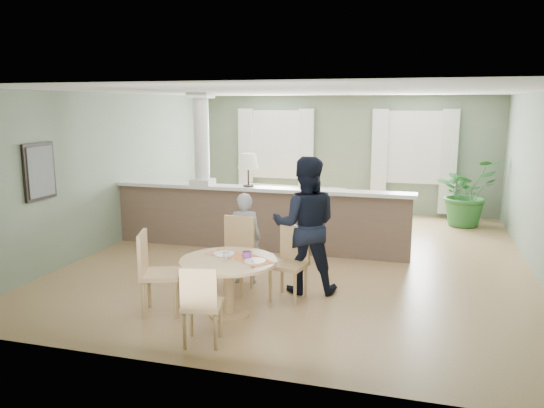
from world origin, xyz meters
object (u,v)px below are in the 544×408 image
(chair_near, at_px, (201,302))
(man_person, at_px, (305,225))
(chair_far_boy, at_px, (236,250))
(dining_table, at_px, (229,271))
(chair_side, at_px, (154,269))
(sofa, at_px, (285,209))
(houseplant, at_px, (466,192))
(child_person, at_px, (244,238))
(chair_far_man, at_px, (291,259))

(chair_near, bearing_deg, man_person, -121.10)
(man_person, bearing_deg, chair_far_boy, 0.05)
(dining_table, relative_size, chair_side, 1.14)
(sofa, xyz_separation_m, houseplant, (3.50, 1.44, 0.28))
(houseplant, xyz_separation_m, chair_side, (-3.92, -6.07, -0.14))
(chair_side, distance_m, child_person, 1.53)
(chair_far_boy, bearing_deg, dining_table, -72.44)
(houseplant, height_order, chair_side, houseplant)
(child_person, bearing_deg, chair_side, 52.28)
(chair_far_boy, height_order, child_person, child_person)
(houseplant, height_order, chair_far_boy, houseplant)
(dining_table, height_order, man_person, man_person)
(sofa, distance_m, man_person, 3.58)
(chair_far_man, relative_size, child_person, 0.73)
(chair_side, relative_size, man_person, 0.55)
(dining_table, bearing_deg, chair_side, -168.62)
(dining_table, distance_m, chair_far_boy, 0.92)
(chair_far_boy, bearing_deg, child_person, 88.70)
(dining_table, bearing_deg, sofa, 96.04)
(child_person, bearing_deg, houseplant, -136.04)
(child_person, bearing_deg, sofa, -97.00)
(chair_far_boy, distance_m, chair_near, 1.76)
(chair_far_boy, height_order, chair_far_man, chair_far_boy)
(sofa, distance_m, chair_near, 5.32)
(chair_side, bearing_deg, dining_table, -97.42)
(dining_table, xyz_separation_m, chair_far_man, (0.55, 0.79, -0.03))
(houseplant, relative_size, man_person, 0.77)
(dining_table, distance_m, chair_side, 0.91)
(child_person, bearing_deg, chair_far_man, 141.35)
(sofa, distance_m, chair_far_boy, 3.57)
(sofa, bearing_deg, chair_far_boy, -83.36)
(man_person, bearing_deg, child_person, -18.65)
(houseplant, relative_size, dining_table, 1.22)
(chair_near, bearing_deg, chair_far_boy, -94.02)
(chair_far_man, xyz_separation_m, man_person, (0.12, 0.30, 0.39))
(chair_side, height_order, man_person, man_person)
(houseplant, distance_m, chair_side, 7.23)
(houseplant, bearing_deg, child_person, -124.63)
(child_person, bearing_deg, man_person, 162.08)
(houseplant, bearing_deg, chair_far_man, -115.87)
(man_person, bearing_deg, chair_near, 58.79)
(chair_far_man, relative_size, chair_side, 0.94)
(chair_side, bearing_deg, chair_far_man, -74.99)
(sofa, relative_size, chair_far_boy, 2.90)
(houseplant, height_order, chair_far_man, houseplant)
(sofa, height_order, chair_near, chair_near)
(houseplant, distance_m, man_person, 5.35)
(sofa, height_order, houseplant, houseplant)
(dining_table, xyz_separation_m, chair_far_boy, (-0.24, 0.89, -0.00))
(sofa, height_order, dining_table, sofa)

